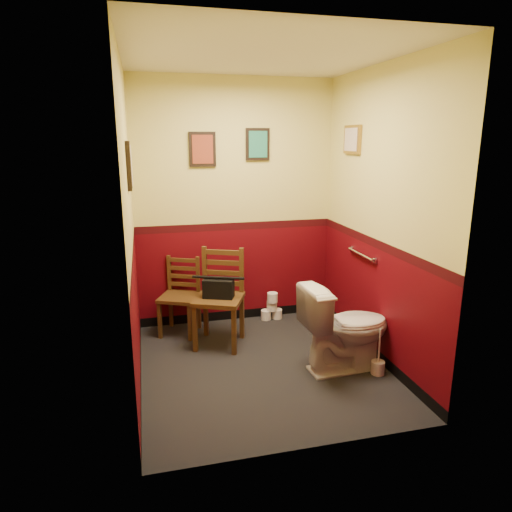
{
  "coord_description": "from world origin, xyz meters",
  "views": [
    {
      "loc": [
        -0.99,
        -3.73,
        2.05
      ],
      "look_at": [
        0.0,
        0.25,
        1.0
      ],
      "focal_mm": 32.0,
      "sensor_mm": 36.0,
      "label": 1
    }
  ],
  "objects": [
    {
      "name": "floor",
      "position": [
        0.0,
        0.0,
        0.0
      ],
      "size": [
        2.2,
        2.4,
        0.0
      ],
      "primitive_type": "cube",
      "color": "black",
      "rests_on": "ground"
    },
    {
      "name": "ceiling",
      "position": [
        0.0,
        0.0,
        2.7
      ],
      "size": [
        2.2,
        2.4,
        0.0
      ],
      "primitive_type": "cube",
      "rotation": [
        3.14,
        0.0,
        0.0
      ],
      "color": "silver",
      "rests_on": "ground"
    },
    {
      "name": "wall_back",
      "position": [
        0.0,
        1.2,
        1.35
      ],
      "size": [
        2.2,
        0.0,
        2.7
      ],
      "primitive_type": "cube",
      "rotation": [
        1.57,
        0.0,
        0.0
      ],
      "color": "#4C040C",
      "rests_on": "ground"
    },
    {
      "name": "wall_front",
      "position": [
        0.0,
        -1.2,
        1.35
      ],
      "size": [
        2.2,
        0.0,
        2.7
      ],
      "primitive_type": "cube",
      "rotation": [
        -1.57,
        0.0,
        0.0
      ],
      "color": "#4C040C",
      "rests_on": "ground"
    },
    {
      "name": "wall_left",
      "position": [
        -1.1,
        0.0,
        1.35
      ],
      "size": [
        0.0,
        2.4,
        2.7
      ],
      "primitive_type": "cube",
      "rotation": [
        1.57,
        0.0,
        1.57
      ],
      "color": "#4C040C",
      "rests_on": "ground"
    },
    {
      "name": "wall_right",
      "position": [
        1.1,
        0.0,
        1.35
      ],
      "size": [
        0.0,
        2.4,
        2.7
      ],
      "primitive_type": "cube",
      "rotation": [
        1.57,
        0.0,
        -1.57
      ],
      "color": "#4C040C",
      "rests_on": "ground"
    },
    {
      "name": "grab_bar",
      "position": [
        1.07,
        0.25,
        0.95
      ],
      "size": [
        0.05,
        0.56,
        0.06
      ],
      "color": "silver",
      "rests_on": "wall_right"
    },
    {
      "name": "framed_print_back_a",
      "position": [
        -0.35,
        1.18,
        1.95
      ],
      "size": [
        0.28,
        0.04,
        0.36
      ],
      "color": "black",
      "rests_on": "wall_back"
    },
    {
      "name": "framed_print_back_b",
      "position": [
        0.25,
        1.18,
        2.0
      ],
      "size": [
        0.26,
        0.04,
        0.34
      ],
      "color": "black",
      "rests_on": "wall_back"
    },
    {
      "name": "framed_print_left",
      "position": [
        -1.08,
        0.1,
        1.85
      ],
      "size": [
        0.04,
        0.3,
        0.38
      ],
      "color": "black",
      "rests_on": "wall_left"
    },
    {
      "name": "framed_print_right",
      "position": [
        1.08,
        0.6,
        2.05
      ],
      "size": [
        0.04,
        0.34,
        0.28
      ],
      "color": "olive",
      "rests_on": "wall_right"
    },
    {
      "name": "toilet",
      "position": [
        0.72,
        -0.21,
        0.4
      ],
      "size": [
        0.84,
        0.51,
        0.8
      ],
      "primitive_type": "imported",
      "rotation": [
        0.0,
        0.0,
        1.64
      ],
      "color": "white",
      "rests_on": "floor"
    },
    {
      "name": "toilet_brush",
      "position": [
        0.97,
        -0.38,
        0.07
      ],
      "size": [
        0.12,
        0.12,
        0.43
      ],
      "color": "silver",
      "rests_on": "floor"
    },
    {
      "name": "chair_left",
      "position": [
        -0.66,
        0.98,
        0.41
      ],
      "size": [
        0.51,
        0.51,
        0.82
      ],
      "rotation": [
        0.0,
        0.0,
        -0.42
      ],
      "color": "#4B3116",
      "rests_on": "floor"
    },
    {
      "name": "chair_right",
      "position": [
        -0.29,
        0.6,
        0.49
      ],
      "size": [
        0.6,
        0.6,
        0.98
      ],
      "rotation": [
        0.0,
        0.0,
        -0.41
      ],
      "color": "#4B3116",
      "rests_on": "floor"
    },
    {
      "name": "handbag",
      "position": [
        -0.31,
        0.56,
        0.61
      ],
      "size": [
        0.33,
        0.25,
        0.22
      ],
      "rotation": [
        0.0,
        0.0,
        -0.37
      ],
      "color": "black",
      "rests_on": "chair_right"
    },
    {
      "name": "tp_stack",
      "position": [
        0.4,
        1.09,
        0.14
      ],
      "size": [
        0.25,
        0.15,
        0.33
      ],
      "color": "silver",
      "rests_on": "floor"
    }
  ]
}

